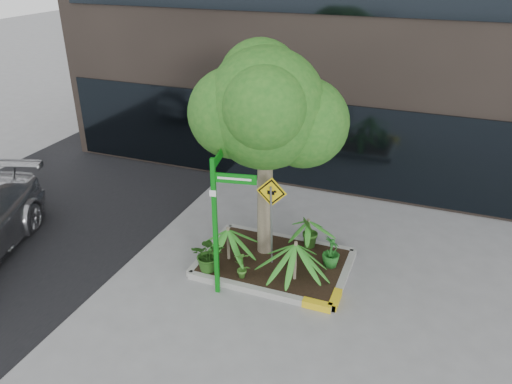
% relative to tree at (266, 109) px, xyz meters
% --- Properties ---
extents(ground, '(80.00, 80.00, 0.00)m').
position_rel_tree_xyz_m(ground, '(0.16, -0.64, -3.57)').
color(ground, gray).
rests_on(ground, ground).
extents(asphalt_road, '(7.00, 80.00, 0.01)m').
position_rel_tree_xyz_m(asphalt_road, '(-6.34, -0.64, -3.57)').
color(asphalt_road, black).
rests_on(asphalt_road, ground).
extents(planter, '(3.35, 2.36, 0.15)m').
position_rel_tree_xyz_m(planter, '(0.39, -0.37, -3.47)').
color(planter, '#9E9E99').
rests_on(planter, ground).
extents(tree, '(3.26, 2.89, 4.89)m').
position_rel_tree_xyz_m(tree, '(0.00, 0.00, 0.00)').
color(tree, gray).
rests_on(tree, ground).
extents(palm_front, '(1.03, 1.03, 1.15)m').
position_rel_tree_xyz_m(palm_front, '(0.99, -0.83, -2.56)').
color(palm_front, gray).
rests_on(palm_front, ground).
extents(palm_left, '(0.91, 0.91, 1.01)m').
position_rel_tree_xyz_m(palm_left, '(-0.64, -0.64, -2.66)').
color(palm_left, gray).
rests_on(palm_left, ground).
extents(palm_back, '(0.80, 0.80, 0.89)m').
position_rel_tree_xyz_m(palm_back, '(0.88, 0.55, -2.76)').
color(palm_back, gray).
rests_on(palm_back, ground).
extents(shrub_a, '(0.91, 0.91, 0.81)m').
position_rel_tree_xyz_m(shrub_a, '(-0.85, -1.19, -3.02)').
color(shrub_a, '#224E16').
rests_on(shrub_a, planter).
extents(shrub_b, '(0.55, 0.55, 0.71)m').
position_rel_tree_xyz_m(shrub_b, '(1.59, -0.08, -3.06)').
color(shrub_b, '#1D631F').
rests_on(shrub_b, planter).
extents(shrub_c, '(0.46, 0.46, 0.66)m').
position_rel_tree_xyz_m(shrub_c, '(-0.07, -1.19, -3.09)').
color(shrub_c, '#377022').
rests_on(shrub_c, planter).
extents(shrub_d, '(0.51, 0.51, 0.83)m').
position_rel_tree_xyz_m(shrub_d, '(0.95, 0.47, -3.00)').
color(shrub_d, '#2B5E1B').
rests_on(shrub_d, planter).
extents(street_sign_post, '(0.99, 0.89, 3.04)m').
position_rel_tree_xyz_m(street_sign_post, '(-0.39, -1.59, -1.69)').
color(street_sign_post, '#0B7B13').
rests_on(street_sign_post, ground).
extents(cattle_sign, '(0.66, 0.23, 2.15)m').
position_rel_tree_xyz_m(cattle_sign, '(0.34, -0.53, -1.97)').
color(cattle_sign, slate).
rests_on(cattle_sign, ground).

